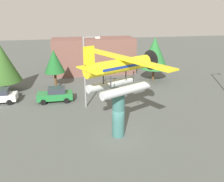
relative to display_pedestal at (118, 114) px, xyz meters
name	(u,v)px	position (x,y,z in m)	size (l,w,h in m)	color
ground_plane	(118,135)	(0.00, 0.00, -2.13)	(140.00, 140.00, 0.00)	#515651
display_pedestal	(118,114)	(0.00, 0.00, 0.00)	(1.10, 1.10, 4.26)	#386B66
floatplane_monument	(120,71)	(0.12, 0.06, 3.80)	(7.13, 9.79, 4.00)	silver
car_mid_green	(55,95)	(-5.80, 9.40, -1.25)	(4.20, 2.02, 1.76)	#237A38
streetlight_primary	(86,68)	(-2.12, 6.96, 2.52)	(1.84, 0.28, 8.02)	gray
storefront_building	(94,56)	(0.35, 22.00, 0.87)	(13.81, 5.12, 5.99)	brown
tree_west	(1,62)	(-12.56, 13.87, 2.03)	(4.61, 4.61, 6.73)	brown
tree_east	(54,61)	(-5.94, 14.62, 1.72)	(2.83, 2.83, 5.45)	brown
tree_center_back	(154,53)	(8.91, 15.57, 2.21)	(4.26, 4.26, 6.72)	brown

